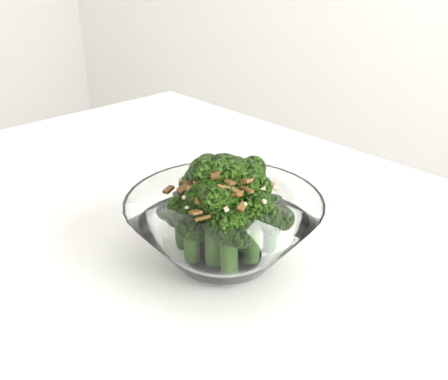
% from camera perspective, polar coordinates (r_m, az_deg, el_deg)
% --- Properties ---
extents(table, '(1.39, 1.14, 0.75)m').
position_cam_1_polar(table, '(0.52, -0.09, -17.90)').
color(table, white).
rests_on(table, ground).
extents(broccoli_dish, '(0.19, 0.19, 0.12)m').
position_cam_1_polar(broccoli_dish, '(0.49, -0.01, -3.73)').
color(broccoli_dish, white).
rests_on(broccoli_dish, table).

